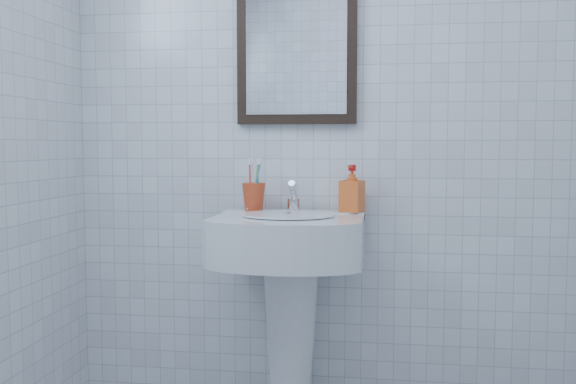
# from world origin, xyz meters

# --- Properties ---
(wall_back) EXTENTS (2.20, 0.02, 2.50)m
(wall_back) POSITION_xyz_m (0.00, 1.20, 1.25)
(wall_back) COLOR silver
(wall_back) RESTS_ON ground
(washbasin) EXTENTS (0.58, 0.42, 0.89)m
(washbasin) POSITION_xyz_m (-0.14, 0.99, 0.60)
(washbasin) COLOR silver
(washbasin) RESTS_ON ground
(faucet) EXTENTS (0.05, 0.11, 0.13)m
(faucet) POSITION_xyz_m (-0.14, 1.09, 0.93)
(faucet) COLOR silver
(faucet) RESTS_ON washbasin
(toothbrush_cup) EXTENTS (0.11, 0.11, 0.11)m
(toothbrush_cup) POSITION_xyz_m (-0.30, 1.09, 0.94)
(toothbrush_cup) COLOR #BB3A1B
(toothbrush_cup) RESTS_ON washbasin
(soap_dispenser) EXTENTS (0.11, 0.11, 0.19)m
(soap_dispenser) POSITION_xyz_m (0.10, 1.11, 0.98)
(soap_dispenser) COLOR red
(soap_dispenser) RESTS_ON washbasin
(wall_mirror) EXTENTS (0.50, 0.04, 0.62)m
(wall_mirror) POSITION_xyz_m (-0.14, 1.18, 1.55)
(wall_mirror) COLOR black
(wall_mirror) RESTS_ON wall_back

